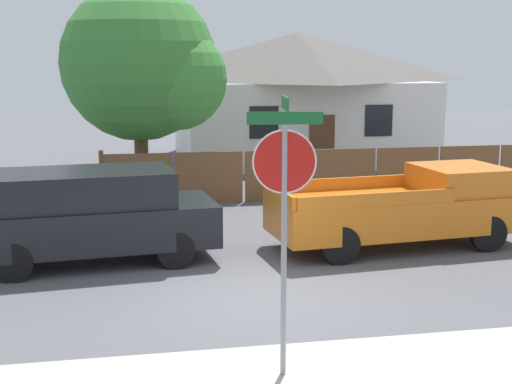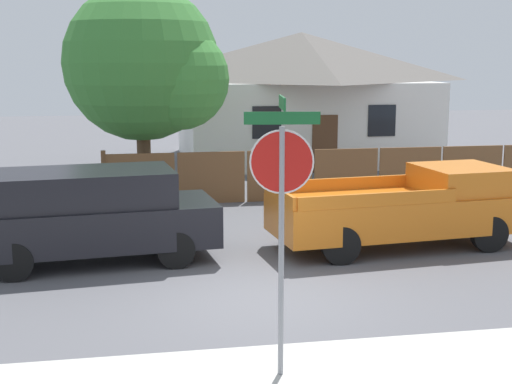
% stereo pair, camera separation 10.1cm
% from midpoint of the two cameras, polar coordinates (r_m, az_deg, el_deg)
% --- Properties ---
extents(ground_plane, '(80.00, 80.00, 0.00)m').
position_cam_midpoint_polar(ground_plane, '(11.99, 0.40, -8.41)').
color(ground_plane, '#56565B').
extents(wooden_fence, '(13.51, 0.12, 1.52)m').
position_cam_midpoint_polar(wooden_fence, '(20.29, 6.89, 1.48)').
color(wooden_fence, brown).
rests_on(wooden_fence, ground).
extents(house, '(9.83, 7.63, 4.91)m').
position_cam_midpoint_polar(house, '(28.13, 3.24, 7.83)').
color(house, white).
rests_on(house, ground).
extents(oak_tree, '(4.65, 4.43, 6.01)m').
position_cam_midpoint_polar(oak_tree, '(20.66, -8.88, 9.90)').
color(oak_tree, brown).
rests_on(oak_tree, ground).
extents(red_suv, '(4.88, 2.42, 1.81)m').
position_cam_midpoint_polar(red_suv, '(14.11, -13.30, -1.67)').
color(red_suv, black).
rests_on(red_suv, ground).
extents(orange_pickup, '(5.46, 2.45, 1.66)m').
position_cam_midpoint_polar(orange_pickup, '(15.28, 11.76, -1.22)').
color(orange_pickup, orange).
rests_on(orange_pickup, ground).
extents(stop_sign, '(0.90, 0.81, 3.48)m').
position_cam_midpoint_polar(stop_sign, '(8.55, 1.94, 0.27)').
color(stop_sign, gray).
rests_on(stop_sign, ground).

